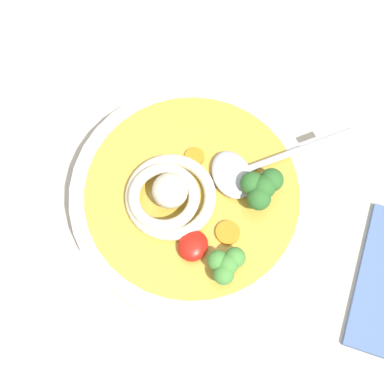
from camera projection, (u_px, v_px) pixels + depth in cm
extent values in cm
cube|color=#BCB29E|center=(219.00, 232.00, 66.93)|extent=(106.13, 106.13, 3.90)
cylinder|color=white|center=(192.00, 201.00, 62.90)|extent=(27.76, 27.76, 6.38)
cylinder|color=gold|center=(192.00, 201.00, 62.66)|extent=(24.43, 24.43, 5.87)
torus|color=beige|center=(171.00, 196.00, 58.98)|extent=(10.17, 10.17, 1.40)
torus|color=beige|center=(164.00, 196.00, 57.78)|extent=(10.89, 10.89, 1.26)
sphere|color=beige|center=(170.00, 191.00, 57.27)|extent=(3.94, 3.94, 3.94)
ellipsoid|color=#B7B7BC|center=(232.00, 175.00, 59.77)|extent=(7.34, 7.36, 1.60)
cylinder|color=#B7B7BC|center=(293.00, 152.00, 60.72)|extent=(11.26, 11.08, 0.80)
ellipsoid|color=#B2190F|center=(193.00, 246.00, 56.93)|extent=(3.56, 3.20, 1.60)
cylinder|color=#7A9E60|center=(227.00, 268.00, 56.31)|extent=(1.12, 1.12, 1.20)
sphere|color=#478938|center=(228.00, 264.00, 54.71)|extent=(2.20, 2.20, 2.20)
sphere|color=#478938|center=(224.00, 274.00, 54.55)|extent=(2.20, 2.20, 2.20)
sphere|color=#478938|center=(235.00, 257.00, 55.06)|extent=(2.20, 2.20, 2.20)
sphere|color=#478938|center=(218.00, 260.00, 55.01)|extent=(2.20, 2.20, 2.20)
cylinder|color=#7A9E60|center=(261.00, 194.00, 59.08)|extent=(1.33, 1.33, 1.43)
sphere|color=#2D6628|center=(264.00, 187.00, 57.18)|extent=(2.62, 2.62, 2.62)
sphere|color=#2D6628|center=(259.00, 198.00, 56.99)|extent=(2.62, 2.62, 2.62)
sphere|color=#2D6628|center=(272.00, 180.00, 57.60)|extent=(2.62, 2.62, 2.62)
sphere|color=#2D6628|center=(252.00, 183.00, 57.54)|extent=(2.62, 2.62, 2.62)
cylinder|color=orange|center=(195.00, 157.00, 61.16)|extent=(2.26, 2.26, 0.45)
cylinder|color=orange|center=(228.00, 233.00, 57.95)|extent=(2.65, 2.65, 0.60)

